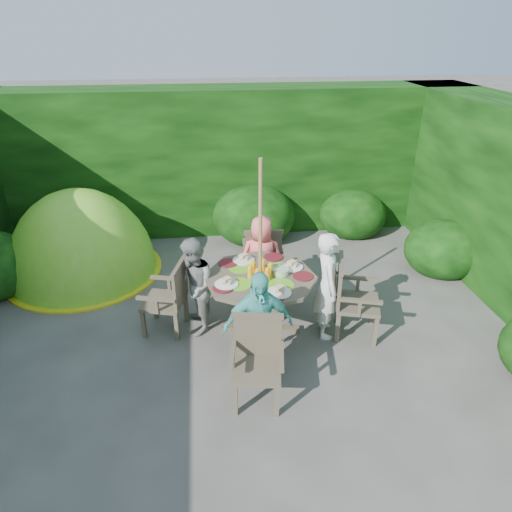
{
  "coord_description": "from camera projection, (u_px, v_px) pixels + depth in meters",
  "views": [
    {
      "loc": [
        -0.28,
        -4.06,
        3.45
      ],
      "look_at": [
        0.34,
        0.97,
        0.85
      ],
      "focal_mm": 32.0,
      "sensor_mm": 36.0,
      "label": 1
    }
  ],
  "objects": [
    {
      "name": "garden_chair_right",
      "position": [
        351.0,
        297.0,
        5.48
      ],
      "size": [
        0.65,
        0.69,
        0.95
      ],
      "rotation": [
        0.0,
        0.0,
        1.29
      ],
      "color": "#41382A",
      "rests_on": "ground"
    },
    {
      "name": "patio_table",
      "position": [
        261.0,
        285.0,
        5.43
      ],
      "size": [
        1.55,
        1.55,
        0.95
      ],
      "rotation": [
        0.0,
        0.0,
        -0.16
      ],
      "color": "#41382A",
      "rests_on": "ground"
    },
    {
      "name": "child_left",
      "position": [
        194.0,
        287.0,
        5.48
      ],
      "size": [
        0.54,
        0.65,
        1.24
      ],
      "primitive_type": "imported",
      "rotation": [
        0.0,
        0.0,
        -1.45
      ],
      "color": "gray",
      "rests_on": "ground"
    },
    {
      "name": "ground",
      "position": [
        237.0,
        363.0,
        5.19
      ],
      "size": [
        60.0,
        60.0,
        0.0
      ],
      "primitive_type": "plane",
      "color": "#494641",
      "rests_on": "ground"
    },
    {
      "name": "hedge_enclosure",
      "position": [
        226.0,
        217.0,
        5.8
      ],
      "size": [
        9.0,
        9.0,
        2.5
      ],
      "color": "black",
      "rests_on": "ground"
    },
    {
      "name": "child_front",
      "position": [
        258.0,
        327.0,
        4.73
      ],
      "size": [
        0.78,
        0.4,
        1.28
      ],
      "primitive_type": "imported",
      "rotation": [
        0.0,
        0.0,
        0.12
      ],
      "color": "#54C4B9",
      "rests_on": "ground"
    },
    {
      "name": "garden_chair_back",
      "position": [
        263.0,
        256.0,
        6.49
      ],
      "size": [
        0.58,
        0.52,
        0.92
      ],
      "rotation": [
        0.0,
        0.0,
        3.09
      ],
      "color": "#41382A",
      "rests_on": "ground"
    },
    {
      "name": "child_right",
      "position": [
        328.0,
        285.0,
        5.4
      ],
      "size": [
        0.37,
        0.52,
        1.35
      ],
      "primitive_type": "imported",
      "rotation": [
        0.0,
        0.0,
        1.47
      ],
      "color": "white",
      "rests_on": "ground"
    },
    {
      "name": "child_back",
      "position": [
        262.0,
        259.0,
        6.17
      ],
      "size": [
        0.64,
        0.47,
        1.21
      ],
      "primitive_type": "imported",
      "rotation": [
        0.0,
        0.0,
        2.99
      ],
      "color": "#FF696A",
      "rests_on": "ground"
    },
    {
      "name": "garden_chair_front",
      "position": [
        257.0,
        359.0,
        4.54
      ],
      "size": [
        0.59,
        0.54,
        0.87
      ],
      "rotation": [
        0.0,
        0.0,
        -0.16
      ],
      "color": "#41382A",
      "rests_on": "ground"
    },
    {
      "name": "dome_tent",
      "position": [
        86.0,
        272.0,
        7.06
      ],
      "size": [
        2.31,
        2.31,
        2.64
      ],
      "rotation": [
        0.0,
        0.0,
        0.04
      ],
      "color": "#72CD27",
      "rests_on": "ground"
    },
    {
      "name": "parasol_pole",
      "position": [
        260.0,
        252.0,
        5.23
      ],
      "size": [
        0.05,
        0.05,
        2.2
      ],
      "primitive_type": "cylinder",
      "rotation": [
        0.0,
        0.0,
        -0.16
      ],
      "color": "olive",
      "rests_on": "ground"
    },
    {
      "name": "garden_chair_left",
      "position": [
        170.0,
        297.0,
        5.54
      ],
      "size": [
        0.6,
        0.64,
        0.9
      ],
      "rotation": [
        0.0,
        0.0,
        -1.83
      ],
      "color": "#41382A",
      "rests_on": "ground"
    }
  ]
}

